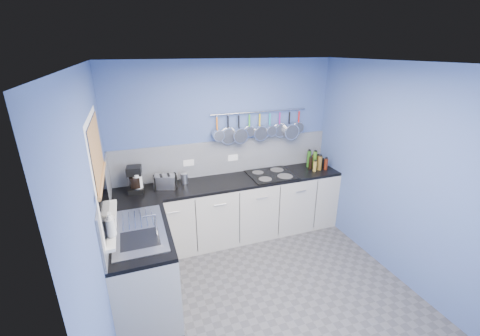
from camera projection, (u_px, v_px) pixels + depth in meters
floor at (266, 290)px, 3.64m from camera, size 3.20×3.00×0.02m
ceiling at (274, 62)px, 2.74m from camera, size 3.20×3.00×0.02m
wall_back at (225, 150)px, 4.52m from camera, size 3.20×0.02×2.50m
wall_front at (376, 294)px, 1.86m from camera, size 3.20×0.02×2.50m
wall_left at (99, 219)px, 2.68m from camera, size 0.02×3.00×2.50m
wall_right at (393, 172)px, 3.70m from camera, size 0.02×3.00×2.50m
backsplash_back at (226, 157)px, 4.53m from camera, size 3.20×0.02×0.50m
backsplash_left at (106, 200)px, 3.25m from camera, size 0.02×1.80×0.50m
cabinet_run_back at (233, 210)px, 4.54m from camera, size 3.20×0.60×0.86m
worktop_back at (232, 181)px, 4.38m from camera, size 3.20×0.60×0.04m
cabinet_run_left at (144, 268)px, 3.33m from camera, size 0.60×1.20×0.86m
worktop_left at (139, 232)px, 3.17m from camera, size 0.60×1.20×0.04m
window_frame at (99, 174)px, 2.85m from camera, size 0.01×1.00×1.10m
window_glass at (100, 174)px, 2.85m from camera, size 0.01×0.90×1.00m
bamboo_blind at (97, 150)px, 2.77m from camera, size 0.01×0.90×0.55m
window_sill at (111, 223)px, 3.04m from camera, size 0.10×0.98×0.03m
sink_unit at (139, 230)px, 3.17m from camera, size 0.50×0.95×0.01m
mixer_tap at (156, 225)px, 3.01m from camera, size 0.12×0.08×0.26m
socket_left at (189, 163)px, 4.35m from camera, size 0.15×0.01×0.09m
socket_right at (233, 158)px, 4.56m from camera, size 0.15×0.01×0.09m
pot_rail at (260, 112)px, 4.43m from camera, size 1.45×0.02×0.02m
soap_bottle_a at (110, 225)px, 2.75m from camera, size 0.10×0.10×0.24m
soap_bottle_b at (111, 220)px, 2.90m from camera, size 0.08×0.08×0.17m
paper_towel at (138, 183)px, 3.96m from camera, size 0.13×0.13×0.26m
coffee_maker at (135, 180)px, 3.95m from camera, size 0.21×0.23×0.34m
toaster at (165, 182)px, 4.10m from camera, size 0.31×0.23×0.18m
canister at (184, 178)px, 4.25m from camera, size 0.11×0.11×0.14m
hob at (271, 175)px, 4.54m from camera, size 0.64×0.56×0.01m
pan_0 at (217, 128)px, 4.28m from camera, size 0.16×0.12×0.35m
pan_1 at (228, 129)px, 4.35m from camera, size 0.24×0.05×0.43m
pan_2 at (239, 128)px, 4.40m from camera, size 0.22×0.11×0.41m
pan_3 at (249, 125)px, 4.43m from camera, size 0.15×0.06×0.34m
pan_4 at (260, 126)px, 4.50m from camera, size 0.22×0.09×0.41m
pan_5 at (270, 123)px, 4.54m from camera, size 0.16×0.12×0.35m
pan_6 at (280, 124)px, 4.59m from camera, size 0.20×0.07×0.39m
pan_7 at (289, 124)px, 4.65m from camera, size 0.24×0.13×0.43m
pan_8 at (299, 121)px, 4.69m from camera, size 0.18×0.05×0.37m
condiment_0 at (318, 160)px, 4.90m from camera, size 0.05×0.05×0.16m
condiment_1 at (313, 161)px, 4.88m from camera, size 0.07×0.07×0.17m
condiment_2 at (309, 159)px, 4.82m from camera, size 0.06×0.06×0.26m
condiment_3 at (323, 163)px, 4.81m from camera, size 0.05×0.05×0.13m
condiment_4 at (315, 160)px, 4.78m from camera, size 0.06×0.06×0.26m
condiment_5 at (311, 163)px, 4.76m from camera, size 0.06×0.06×0.18m
condiment_6 at (326, 164)px, 4.72m from camera, size 0.06×0.06×0.17m
condiment_7 at (320, 163)px, 4.70m from camera, size 0.06×0.06×0.22m
condiment_8 at (315, 166)px, 4.67m from camera, size 0.05×0.05×0.16m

